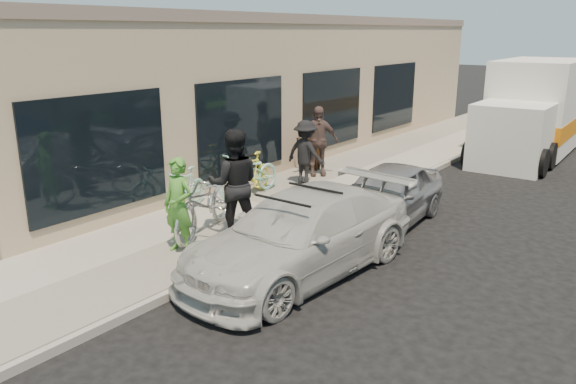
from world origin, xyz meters
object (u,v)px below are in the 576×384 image
Objects in this scene: sedan_silver at (386,196)px; woman_rider at (178,205)px; moving_truck at (532,114)px; cruiser_bike_b at (250,174)px; tandem_bike at (205,203)px; cruiser_bike_c at (252,174)px; sedan_white at (301,234)px; cruiser_bike_a at (186,189)px; bystander_b at (317,141)px; bike_rack at (249,169)px; bystander_a at (305,153)px; sandwich_board at (309,153)px; man_standing at (234,184)px.

sedan_silver is 2.17× the size of woman_rider.
moving_truck is 9.97m from cruiser_bike_b.
tandem_bike is 2.65m from cruiser_bike_c.
sedan_white is at bearing 19.46° from woman_rider.
bystander_b is at bearing 68.80° from cruiser_bike_a.
bystander_a reaches higher than bike_rack.
moving_truck is (0.47, 8.78, 0.69)m from sedan_silver.
man_standing is (1.86, -5.05, 0.54)m from sandwich_board.
bike_rack is at bearing -146.77° from bystander_b.
tandem_bike is 1.53× the size of cruiser_bike_a.
moving_truck is at bearing -144.32° from man_standing.
sedan_silver is 3.71m from bystander_b.
cruiser_bike_b reaches higher than cruiser_bike_c.
moving_truck is 3.18× the size of cruiser_bike_b.
cruiser_bike_b is at bearing 147.55° from sedan_white.
moving_truck is (4.05, 8.86, 0.64)m from bike_rack.
sedan_silver is at bearing 59.96° from woman_rider.
man_standing is 1.35× the size of cruiser_bike_a.
bystander_a is at bearing -114.60° from moving_truck.
sandwich_board is at bearing 102.24° from woman_rider.
sedan_white is at bearing -27.43° from cruiser_bike_a.
man_standing reaches higher than sedan_white.
moving_truck is 11.62m from man_standing.
bike_rack is 0.53× the size of bystander_a.
sedan_silver is at bearing -42.55° from sandwich_board.
cruiser_bike_a is at bearing -114.90° from cruiser_bike_c.
tandem_bike is at bearing -80.35° from cruiser_bike_c.
bystander_a is at bearing -117.72° from man_standing.
man_standing is 1.25× the size of bystander_a.
cruiser_bike_b is (-3.25, 2.50, -0.01)m from sedan_white.
woman_rider reaches higher than cruiser_bike_a.
bike_rack is 0.51× the size of woman_rider.
sedan_silver is (3.59, 0.08, -0.05)m from bike_rack.
man_standing reaches higher than cruiser_bike_c.
sandwich_board is 0.79m from bystander_b.
moving_truck reaches higher than cruiser_bike_b.
man_standing is at bearing 105.97° from bystander_a.
sandwich_board is at bearing -113.20° from man_standing.
sedan_silver is 3.19m from man_standing.
tandem_bike is at bearing 97.68° from bystander_a.
bystander_a is at bearing -115.48° from bystander_b.
cruiser_bike_b is (-3.24, -0.46, 0.04)m from sedan_silver.
tandem_bike is at bearing -123.51° from bystander_b.
man_standing is 1.05× the size of cruiser_bike_b.
moving_truck is 3.67× the size of woman_rider.
cruiser_bike_a is 0.82× the size of bystander_b.
cruiser_bike_c is at bearing -40.03° from bike_rack.
cruiser_bike_c is at bearing -177.37° from sedan_silver.
cruiser_bike_a is 3.28m from bystander_a.
woman_rider is at bearing -122.14° from bystander_b.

